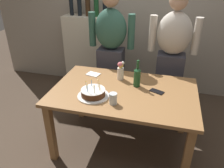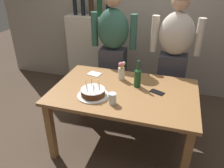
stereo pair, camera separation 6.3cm
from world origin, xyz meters
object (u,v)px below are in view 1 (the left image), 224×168
(flower_vase, at_px, (121,70))
(wine_bottle, at_px, (137,77))
(water_glass_near, at_px, (113,99))
(napkin_stack, at_px, (93,74))
(cell_phone, at_px, (157,91))
(person_woman_cardigan, at_px, (171,58))
(birthday_cake, at_px, (93,93))
(person_man_bearded, at_px, (111,52))

(flower_vase, bearing_deg, wine_bottle, -29.58)
(wine_bottle, height_order, flower_vase, wine_bottle)
(water_glass_near, relative_size, napkin_stack, 0.73)
(cell_phone, xyz_separation_m, person_woman_cardigan, (0.11, 0.68, 0.13))
(napkin_stack, xyz_separation_m, person_woman_cardigan, (0.88, 0.46, 0.13))
(water_glass_near, xyz_separation_m, person_woman_cardigan, (0.49, 1.01, 0.08))
(birthday_cake, xyz_separation_m, napkin_stack, (-0.17, 0.48, -0.03))
(cell_phone, bearing_deg, wine_bottle, -174.54)
(napkin_stack, bearing_deg, wine_bottle, -15.47)
(wine_bottle, relative_size, person_woman_cardigan, 0.18)
(cell_phone, distance_m, person_woman_cardigan, 0.70)
(wine_bottle, bearing_deg, cell_phone, -18.00)
(flower_vase, relative_size, person_woman_cardigan, 0.13)
(person_man_bearded, bearing_deg, napkin_stack, 77.94)
(wine_bottle, xyz_separation_m, person_woman_cardigan, (0.33, 0.61, 0.02))
(wine_bottle, distance_m, person_woman_cardigan, 0.69)
(water_glass_near, relative_size, person_woman_cardigan, 0.07)
(birthday_cake, xyz_separation_m, wine_bottle, (0.38, 0.32, 0.08))
(napkin_stack, xyz_separation_m, flower_vase, (0.34, -0.03, 0.11))
(birthday_cake, distance_m, person_man_bearded, 0.94)
(person_man_bearded, bearing_deg, water_glass_near, 106.21)
(birthday_cake, xyz_separation_m, cell_phone, (0.61, 0.25, -0.03))
(birthday_cake, height_order, person_woman_cardigan, person_woman_cardigan)
(birthday_cake, bearing_deg, cell_phone, 22.51)
(cell_phone, xyz_separation_m, flower_vase, (-0.43, 0.19, 0.11))
(napkin_stack, relative_size, person_man_bearded, 0.09)
(napkin_stack, bearing_deg, person_woman_cardigan, 27.28)
(wine_bottle, height_order, napkin_stack, wine_bottle)
(cell_phone, distance_m, napkin_stack, 0.80)
(person_woman_cardigan, bearing_deg, person_man_bearded, 0.00)
(wine_bottle, xyz_separation_m, flower_vase, (-0.21, 0.12, -0.00))
(water_glass_near, xyz_separation_m, cell_phone, (0.38, 0.33, -0.05))
(water_glass_near, bearing_deg, person_woman_cardigan, 64.00)
(water_glass_near, height_order, flower_vase, flower_vase)
(birthday_cake, relative_size, napkin_stack, 2.09)
(cell_phone, relative_size, flower_vase, 0.66)
(water_glass_near, relative_size, cell_phone, 0.77)
(wine_bottle, height_order, person_woman_cardigan, person_woman_cardigan)
(water_glass_near, distance_m, wine_bottle, 0.44)
(cell_phone, bearing_deg, person_man_bearded, 158.23)
(napkin_stack, relative_size, person_woman_cardigan, 0.09)
(wine_bottle, bearing_deg, napkin_stack, 164.53)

